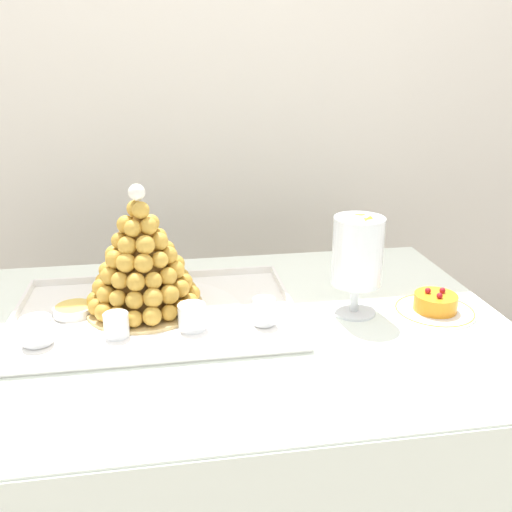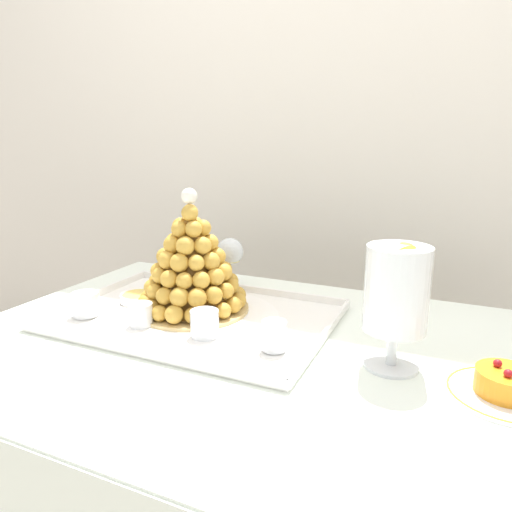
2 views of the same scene
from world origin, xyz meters
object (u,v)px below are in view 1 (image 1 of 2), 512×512
serving_tray (156,315)px  dessert_cup_centre (192,318)px  macaron_goblet (357,253)px  wine_glass (143,242)px  dessert_cup_left (37,331)px  dessert_cup_mid_left (116,326)px  fruit_tart_plate (435,306)px  dessert_cup_mid_right (264,312)px  creme_brulee_ramekin (74,309)px  croquembouche (142,262)px

serving_tray → dessert_cup_centre: (0.08, -0.09, 0.03)m
macaron_goblet → wine_glass: macaron_goblet is taller
dessert_cup_left → dessert_cup_mid_left: bearing=0.8°
fruit_tart_plate → wine_glass: 0.76m
dessert_cup_left → dessert_cup_mid_left: size_ratio=1.19×
dessert_cup_mid_left → dessert_cup_mid_right: 0.32m
serving_tray → creme_brulee_ramekin: 0.19m
dessert_cup_mid_left → fruit_tart_plate: (0.73, 0.02, -0.02)m
creme_brulee_ramekin → dessert_cup_left: bearing=-112.8°
dessert_cup_left → creme_brulee_ramekin: dessert_cup_left is taller
croquembouche → dessert_cup_centre: size_ratio=4.91×
wine_glass → dessert_cup_mid_right: bearing=-51.1°
serving_tray → creme_brulee_ramekin: creme_brulee_ramekin is taller
fruit_tart_plate → dessert_cup_mid_right: bearing=-178.9°
dessert_cup_centre → serving_tray: bearing=131.7°
serving_tray → dessert_cup_left: size_ratio=10.16×
serving_tray → creme_brulee_ramekin: (-0.19, 0.03, 0.01)m
dessert_cup_mid_right → macaron_goblet: macaron_goblet is taller
dessert_cup_mid_left → dessert_cup_centre: (0.16, 0.01, 0.00)m
croquembouche → macaron_goblet: croquembouche is taller
dessert_cup_mid_left → dessert_cup_centre: bearing=2.9°
dessert_cup_mid_left → dessert_cup_centre: 0.16m
serving_tray → dessert_cup_mid_left: dessert_cup_mid_left is taller
croquembouche → fruit_tart_plate: 0.69m
croquembouche → dessert_cup_left: size_ratio=4.74×
macaron_goblet → creme_brulee_ramekin: bearing=172.8°
serving_tray → dessert_cup_centre: dessert_cup_centre is taller
dessert_cup_left → wine_glass: size_ratio=0.43×
dessert_cup_mid_right → creme_brulee_ramekin: size_ratio=0.64×
dessert_cup_centre → macaron_goblet: macaron_goblet is taller
dessert_cup_centre → fruit_tart_plate: bearing=0.8°
dessert_cup_centre → dessert_cup_mid_left: bearing=-177.1°
serving_tray → fruit_tart_plate: size_ratio=3.41×
dessert_cup_mid_right → creme_brulee_ramekin: (-0.43, 0.12, -0.02)m
dessert_cup_left → macaron_goblet: bearing=3.9°
croquembouche → wine_glass: size_ratio=2.02×
dessert_cup_centre → macaron_goblet: 0.40m
croquembouche → dessert_cup_left: bearing=-148.1°
macaron_goblet → dessert_cup_left: bearing=-176.1°
dessert_cup_mid_right → dessert_cup_mid_left: bearing=-178.5°
dessert_cup_mid_left → dessert_cup_centre: size_ratio=0.87×
macaron_goblet → fruit_tart_plate: 0.23m
dessert_cup_mid_left → dessert_cup_mid_right: size_ratio=0.89×
serving_tray → fruit_tart_plate: bearing=-7.1°
serving_tray → croquembouche: (-0.03, 0.03, 0.12)m
dessert_cup_mid_left → serving_tray: bearing=50.5°
dessert_cup_mid_right → wine_glass: wine_glass is taller
croquembouche → dessert_cup_mid_left: croquembouche is taller
dessert_cup_left → creme_brulee_ramekin: bearing=67.2°
fruit_tart_plate → wine_glass: wine_glass is taller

